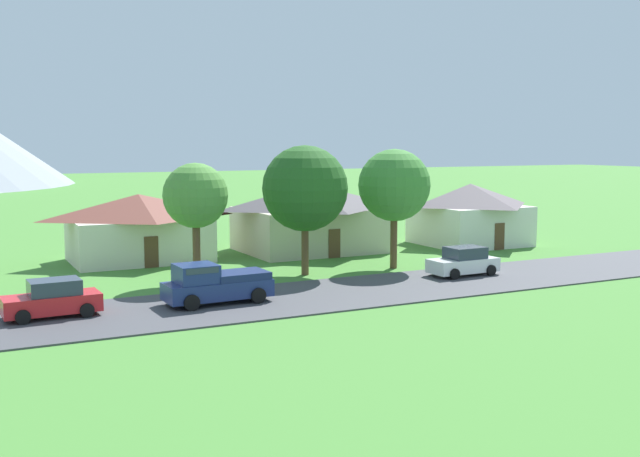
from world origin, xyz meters
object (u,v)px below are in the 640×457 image
(tree_center, at_px, (305,189))
(tree_right_of_center, at_px, (394,186))
(house_rightmost, at_px, (470,213))
(tree_near_left, at_px, (196,196))
(house_right_center, at_px, (139,226))
(parked_car_white_mid_west, at_px, (463,262))
(pickup_truck_navy_west_side, at_px, (215,283))
(parked_car_red_west_end, at_px, (52,299))
(house_left_center, at_px, (310,216))

(tree_center, relative_size, tree_right_of_center, 1.03)
(house_rightmost, height_order, tree_near_left, tree_near_left)
(house_right_center, relative_size, parked_car_white_mid_west, 2.23)
(tree_center, distance_m, tree_right_of_center, 6.03)
(tree_center, height_order, parked_car_white_mid_west, tree_center)
(house_rightmost, distance_m, tree_near_left, 24.81)
(house_right_center, distance_m, parked_car_white_mid_west, 21.46)
(house_rightmost, bearing_deg, pickup_truck_navy_west_side, -154.53)
(parked_car_red_west_end, bearing_deg, parked_car_white_mid_west, 0.26)
(tree_center, height_order, parked_car_red_west_end, tree_center)
(house_rightmost, bearing_deg, tree_right_of_center, -149.08)
(house_rightmost, relative_size, parked_car_white_mid_west, 1.86)
(tree_right_of_center, bearing_deg, tree_center, 176.29)
(house_left_center, relative_size, parked_car_white_mid_west, 2.45)
(tree_right_of_center, relative_size, parked_car_red_west_end, 1.76)
(tree_right_of_center, bearing_deg, parked_car_white_mid_west, -63.76)
(pickup_truck_navy_west_side, bearing_deg, parked_car_red_west_end, 175.15)
(tree_center, xyz_separation_m, pickup_truck_navy_west_side, (-7.53, -5.45, -4.12))
(parked_car_red_west_end, xyz_separation_m, parked_car_white_mid_west, (23.14, 0.10, 0.00))
(tree_near_left, bearing_deg, tree_right_of_center, -3.86)
(house_left_center, xyz_separation_m, tree_right_of_center, (1.33, -9.27, 2.69))
(house_right_center, bearing_deg, house_rightmost, -7.78)
(house_left_center, height_order, tree_center, tree_center)
(tree_near_left, bearing_deg, house_rightmost, 13.97)
(parked_car_white_mid_west, bearing_deg, parked_car_red_west_end, -179.74)
(house_left_center, xyz_separation_m, tree_center, (-4.68, -8.88, 2.64))
(house_left_center, distance_m, parked_car_white_mid_west, 14.13)
(parked_car_red_west_end, bearing_deg, tree_right_of_center, 11.91)
(house_left_center, relative_size, house_rightmost, 1.32)
(tree_near_left, relative_size, pickup_truck_navy_west_side, 1.29)
(tree_center, height_order, pickup_truck_navy_west_side, tree_center)
(tree_center, relative_size, parked_car_red_west_end, 1.82)
(house_left_center, relative_size, parked_car_red_west_end, 2.43)
(house_left_center, bearing_deg, tree_near_left, -143.18)
(house_left_center, xyz_separation_m, parked_car_white_mid_west, (3.47, -13.60, -1.67))
(house_left_center, relative_size, tree_right_of_center, 1.38)
(house_left_center, height_order, tree_right_of_center, tree_right_of_center)
(tree_center, distance_m, parked_car_white_mid_west, 10.36)
(house_right_center, height_order, tree_near_left, tree_near_left)
(tree_near_left, distance_m, parked_car_red_west_end, 10.73)
(tree_near_left, distance_m, tree_right_of_center, 12.62)
(house_right_center, relative_size, parked_car_red_west_end, 2.22)
(tree_right_of_center, bearing_deg, tree_near_left, 176.14)
(house_rightmost, bearing_deg, house_right_center, 172.22)
(tree_right_of_center, bearing_deg, house_right_center, 143.05)
(tree_near_left, relative_size, parked_car_white_mid_west, 1.60)
(house_right_center, relative_size, pickup_truck_navy_west_side, 1.80)
(parked_car_red_west_end, distance_m, parked_car_white_mid_west, 23.14)
(house_rightmost, height_order, pickup_truck_navy_west_side, house_rightmost)
(parked_car_white_mid_west, bearing_deg, house_left_center, 104.30)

